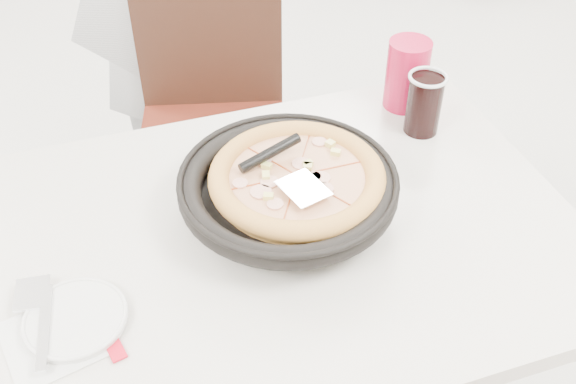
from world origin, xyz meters
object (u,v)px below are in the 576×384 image
object	(u,v)px
pizza_pan	(288,195)
pizza	(297,184)
side_plate	(76,319)
red_cup	(407,74)
cola_glass	(424,105)
chair_far	(213,136)
main_table	(262,355)

from	to	relation	value
pizza_pan	pizza	bearing A→B (deg)	13.32
pizza_pan	side_plate	bearing A→B (deg)	-160.79
pizza_pan	pizza	size ratio (longest dim) A/B	1.10
side_plate	red_cup	bearing A→B (deg)	27.57
pizza_pan	cola_glass	size ratio (longest dim) A/B	2.55
chair_far	red_cup	world-z (taller)	chair_far
red_cup	chair_far	bearing A→B (deg)	134.17
chair_far	red_cup	distance (m)	0.65
side_plate	cola_glass	world-z (taller)	cola_glass
main_table	side_plate	world-z (taller)	side_plate
side_plate	cola_glass	bearing A→B (deg)	21.43
red_cup	cola_glass	bearing A→B (deg)	-94.90
main_table	pizza	xyz separation A→B (m)	(0.09, 0.05, 0.44)
pizza	side_plate	distance (m)	0.45
main_table	side_plate	xyz separation A→B (m)	(-0.33, -0.10, 0.38)
pizza	red_cup	distance (m)	0.44
side_plate	main_table	bearing A→B (deg)	16.99
pizza_pan	pizza	distance (m)	0.03
pizza	side_plate	world-z (taller)	pizza
cola_glass	red_cup	world-z (taller)	red_cup
main_table	red_cup	xyz separation A→B (m)	(0.45, 0.30, 0.45)
pizza_pan	side_plate	distance (m)	0.43
chair_far	pizza_pan	size ratio (longest dim) A/B	2.86
pizza	red_cup	xyz separation A→B (m)	(0.35, 0.26, 0.02)
pizza	side_plate	bearing A→B (deg)	-161.05
pizza_pan	red_cup	size ratio (longest dim) A/B	2.07
cola_glass	pizza_pan	bearing A→B (deg)	-156.15
pizza_pan	pizza	xyz separation A→B (m)	(0.02, 0.00, 0.02)
chair_far	pizza_pan	xyz separation A→B (m)	(0.01, -0.65, 0.32)
red_cup	pizza_pan	bearing A→B (deg)	-144.50
pizza_pan	red_cup	bearing A→B (deg)	35.50
pizza	side_plate	size ratio (longest dim) A/B	1.83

